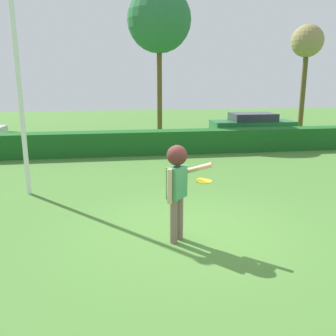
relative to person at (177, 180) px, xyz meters
The scene contains 8 objects.
ground_plane 1.26m from the person, 31.57° to the left, with size 60.00×60.00×0.00m, color #497A33.
person is the anchor object (origin of this frame).
frisbee 0.49m from the person, 29.26° to the right, with size 0.28×0.28×0.05m.
lamppost 5.13m from the person, 134.05° to the left, with size 0.24×0.24×5.48m.
hedge_row 8.25m from the person, 87.30° to the left, with size 25.47×0.90×0.93m, color #1A581E.
parked_car_green 13.24m from the person, 62.33° to the left, with size 4.22×1.84×1.25m.
oak_tree 13.99m from the person, 83.59° to the left, with size 3.24×3.24×7.47m.
bare_elm_tree 19.36m from the person, 54.80° to the left, with size 1.95×1.95×6.21m.
Camera 1 is at (-1.52, -6.32, 2.90)m, focal length 38.54 mm.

